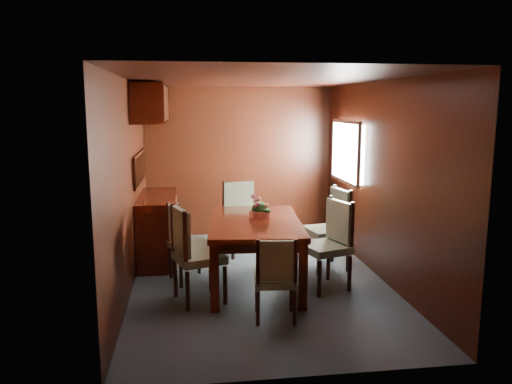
{
  "coord_description": "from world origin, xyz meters",
  "views": [
    {
      "loc": [
        -0.83,
        -5.78,
        2.11
      ],
      "look_at": [
        0.0,
        0.23,
        1.05
      ],
      "focal_mm": 35.0,
      "sensor_mm": 36.0,
      "label": 1
    }
  ],
  "objects": [
    {
      "name": "chair_right_far",
      "position": [
        1.01,
        0.34,
        0.59
      ],
      "size": [
        0.57,
        0.58,
        1.06
      ],
      "rotation": [
        0.0,
        0.0,
        1.76
      ],
      "color": "black",
      "rests_on": "ground"
    },
    {
      "name": "chair_head",
      "position": [
        -0.0,
        -1.21,
        0.48
      ],
      "size": [
        0.45,
        0.44,
        0.87
      ],
      "rotation": [
        0.0,
        0.0,
        -0.11
      ],
      "color": "black",
      "rests_on": "ground"
    },
    {
      "name": "chair_left_far",
      "position": [
        -0.89,
        0.06,
        0.53
      ],
      "size": [
        0.56,
        0.57,
        0.95
      ],
      "rotation": [
        0.0,
        0.0,
        -1.23
      ],
      "color": "black",
      "rests_on": "ground"
    },
    {
      "name": "flower_centerpiece",
      "position": [
        0.01,
        0.0,
        0.91
      ],
      "size": [
        0.27,
        0.27,
        0.27
      ],
      "color": "#BD5239",
      "rests_on": "dining_table"
    },
    {
      "name": "sideboard",
      "position": [
        -1.25,
        1.0,
        0.45
      ],
      "size": [
        0.48,
        1.4,
        0.9
      ],
      "primitive_type": "cube",
      "color": "black",
      "rests_on": "ground"
    },
    {
      "name": "dining_table",
      "position": [
        -0.06,
        -0.16,
        0.67
      ],
      "size": [
        1.18,
        1.75,
        0.78
      ],
      "rotation": [
        0.0,
        0.0,
        -0.08
      ],
      "color": "black",
      "rests_on": "ground"
    },
    {
      "name": "chair_foot",
      "position": [
        -0.08,
        1.18,
        0.58
      ],
      "size": [
        0.58,
        0.56,
        1.04
      ],
      "rotation": [
        0.0,
        0.0,
        3.34
      ],
      "color": "black",
      "rests_on": "ground"
    },
    {
      "name": "ground",
      "position": [
        0.0,
        0.0,
        0.0
      ],
      "size": [
        4.5,
        4.5,
        0.0
      ],
      "primitive_type": "plane",
      "color": "#333F46",
      "rests_on": "ground"
    },
    {
      "name": "chair_left_near",
      "position": [
        -0.8,
        -0.59,
        0.59
      ],
      "size": [
        0.61,
        0.62,
        1.06
      ],
      "rotation": [
        0.0,
        0.0,
        -1.26
      ],
      "color": "black",
      "rests_on": "ground"
    },
    {
      "name": "room_shell",
      "position": [
        -0.1,
        0.33,
        1.63
      ],
      "size": [
        3.06,
        4.52,
        2.41
      ],
      "color": "black",
      "rests_on": "ground"
    },
    {
      "name": "chair_right_near",
      "position": [
        0.79,
        -0.36,
        0.58
      ],
      "size": [
        0.6,
        0.62,
        1.04
      ],
      "rotation": [
        0.0,
        0.0,
        1.89
      ],
      "color": "black",
      "rests_on": "ground"
    }
  ]
}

